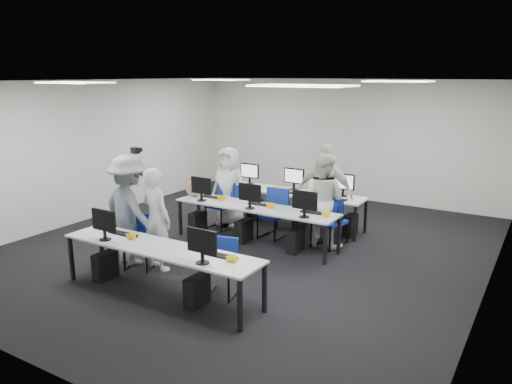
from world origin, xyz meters
The scene contains 23 objects.
room centered at (0.00, 0.00, 1.50)m, with size 9.00×9.02×3.00m.
ceiling_panels centered at (0.00, 0.00, 2.98)m, with size 5.20×4.60×0.02m.
desk_front centered at (0.00, -2.40, 0.68)m, with size 3.20×0.70×0.73m.
desk_mid centered at (0.00, 0.20, 0.68)m, with size 3.20×0.70×0.73m.
desk_back centered at (0.00, 1.60, 0.68)m, with size 3.20×0.70×0.73m.
equipment_front centered at (-0.19, -2.42, 0.36)m, with size 2.51×0.41×1.19m.
equipment_mid centered at (-0.19, 0.18, 0.36)m, with size 2.91×0.41×1.19m.
equipment_back centered at (0.19, 1.62, 0.36)m, with size 2.91×0.41×1.19m.
chair_0 centered at (-1.00, -1.76, 0.27)m, with size 0.55×0.58×0.87m.
chair_1 centered at (0.76, -1.96, 0.26)m, with size 0.50×0.53×0.83m.
chair_2 centered at (-1.13, 0.70, 0.30)m, with size 0.49×0.53×0.94m.
chair_3 centered at (0.08, 0.70, 0.27)m, with size 0.43×0.46×0.86m.
chair_4 centered at (1.21, 0.76, 0.28)m, with size 0.50×0.53×0.90m.
chair_5 centered at (-1.01, 1.08, 0.28)m, with size 0.46×0.50×0.89m.
chair_6 centered at (0.14, 0.99, 0.31)m, with size 0.53×0.56×0.98m.
chair_7 centered at (1.25, 0.98, 0.26)m, with size 0.47×0.50×0.83m.
handbag centered at (-1.45, 0.23, 0.89)m, with size 0.39×0.25×0.32m, color olive.
student_0 centered at (-0.72, -1.66, 0.84)m, with size 0.62×0.40×1.69m, color beige.
student_1 centered at (1.10, 0.77, 0.87)m, with size 0.85×0.66×1.74m, color beige.
student_2 centered at (-1.10, 0.96, 0.83)m, with size 0.81×0.53×1.65m, color beige.
student_3 centered at (1.01, 1.04, 0.93)m, with size 1.09×0.45×1.86m, color beige.
photographer centered at (-1.28, -1.70, 0.92)m, with size 1.19×0.68×1.84m, color slate.
dslr_camera centered at (-1.24, -1.52, 1.90)m, with size 0.14×0.18×0.10m, color black.
Camera 1 is at (4.64, -7.41, 3.12)m, focal length 35.00 mm.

